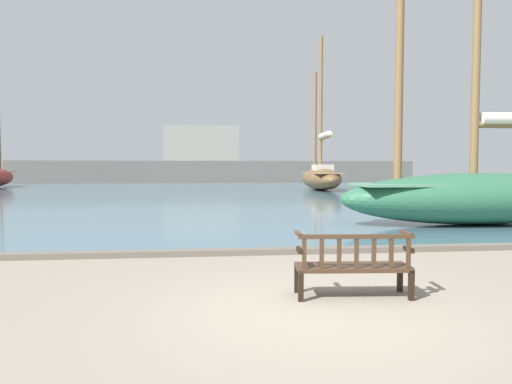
# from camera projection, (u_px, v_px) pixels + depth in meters

# --- Properties ---
(ground_plane) EXTENTS (160.00, 160.00, 0.00)m
(ground_plane) POSITION_uv_depth(u_px,v_px,m) (314.00, 310.00, 5.86)
(ground_plane) COLOR gray
(harbor_water) EXTENTS (100.00, 80.00, 0.08)m
(harbor_water) POSITION_uv_depth(u_px,v_px,m) (219.00, 185.00, 49.54)
(harbor_water) COLOR slate
(harbor_water) RESTS_ON ground
(quay_edge_kerb) EXTENTS (40.00, 0.30, 0.12)m
(quay_edge_kerb) POSITION_uv_depth(u_px,v_px,m) (271.00, 251.00, 9.68)
(quay_edge_kerb) COLOR #675F54
(quay_edge_kerb) RESTS_ON ground
(park_bench) EXTENTS (1.63, 0.64, 0.92)m
(park_bench) POSITION_uv_depth(u_px,v_px,m) (353.00, 264.00, 6.43)
(park_bench) COLOR black
(park_bench) RESTS_ON ground
(sailboat_mid_port) EXTENTS (3.22, 11.24, 12.35)m
(sailboat_mid_port) POSITION_uv_depth(u_px,v_px,m) (321.00, 176.00, 36.92)
(sailboat_mid_port) COLOR brown
(sailboat_mid_port) RESTS_ON harbor_water
(sailboat_outer_starboard) EXTENTS (8.89, 2.52, 9.78)m
(sailboat_outer_starboard) POSITION_uv_depth(u_px,v_px,m) (480.00, 193.00, 14.16)
(sailboat_outer_starboard) COLOR #2D6647
(sailboat_outer_starboard) RESTS_ON harbor_water
(far_breakwater) EXTENTS (47.87, 2.40, 6.83)m
(far_breakwater) POSITION_uv_depth(u_px,v_px,m) (215.00, 167.00, 54.58)
(far_breakwater) COLOR #66605B
(far_breakwater) RESTS_ON ground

